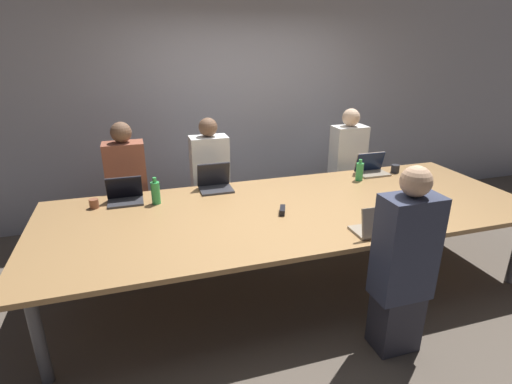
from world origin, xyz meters
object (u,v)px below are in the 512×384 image
Objects in this scene: laptop_far_left at (125,195)px; person_far_left at (128,192)px; person_far_right at (347,168)px; bottle_far_left at (156,192)px; laptop_near_midright at (376,226)px; bottle_far_right at (360,171)px; laptop_far_midleft at (215,182)px; person_near_midright at (403,266)px; stapler at (282,210)px; person_far_midleft at (210,184)px; laptop_far_right at (371,168)px; cup_far_left at (94,204)px; cup_far_right at (395,169)px.

person_far_left is at bearing 87.74° from laptop_far_left.
bottle_far_left is at bearing -164.65° from person_far_right.
person_far_right is 5.66× the size of bottle_far_left.
laptop_near_midright reaches higher than bottle_far_right.
laptop_far_midleft is 0.87m from laptop_far_left.
person_near_midright reaches higher than stapler.
person_far_midleft is 1.02m from laptop_far_left.
person_near_midright reaches higher than laptop_near_midright.
stapler is (-1.34, -0.73, -0.04)m from laptop_far_right.
person_near_midright is 2.77m from person_far_left.
cup_far_left is (-0.28, -0.54, 0.11)m from person_far_left.
person_near_midright reaches higher than laptop_far_midleft.
bottle_far_right is at bearing -109.85° from person_near_midright.
laptop_far_midleft is 0.63m from bottle_far_left.
bottle_far_left is (-2.11, -0.02, 0.01)m from bottle_far_right.
cup_far_left is (-2.86, -0.58, 0.11)m from person_far_right.
person_near_midright reaches higher than laptop_far_right.
person_far_right is at bearing 95.02° from laptop_far_right.
cup_far_right is at bearing 1.38° from cup_far_left.
cup_far_left is at bearing -36.52° from person_near_midright.
cup_far_right is 0.54m from bottle_far_right.
person_near_midright is at bearing -49.05° from person_far_left.
laptop_far_midleft is at bearing 177.79° from cup_far_right.
person_near_midright is 4.13× the size of laptop_far_right.
person_far_midleft is 9.06× the size of stapler.
cup_far_right is 3.18m from cup_far_left.
stapler is at bearing -151.43° from laptop_far_right.
person_far_right is at bearing 65.35° from stapler.
bottle_far_left is at bearing -160.21° from laptop_far_midleft.
laptop_far_right is 2.63m from laptop_far_left.
bottle_far_left reaches higher than bottle_far_right.
cup_far_left is at bearing -168.52° from person_far_right.
laptop_far_right is at bearing 4.44° from bottle_far_left.
laptop_far_left is 0.23× the size of person_far_left.
cup_far_left is 0.54m from bottle_far_left.
bottle_far_left reaches higher than stapler.
laptop_far_right reaches higher than cup_far_right.
bottle_far_left is 1.61× the size of stapler.
laptop_far_midleft reaches higher than laptop_far_left.
laptop_near_midright is 0.80m from stapler.
stapler is at bearing -137.66° from person_far_right.
person_far_right is 2.57m from person_far_left.
laptop_far_right is 1.37× the size of bottle_far_left.
person_far_right is at bearing 13.79° from laptop_far_midleft.
stapler is (-1.09, -0.57, -0.07)m from bottle_far_right.
person_far_right reaches higher than bottle_far_right.
person_near_midright reaches higher than laptop_far_left.
laptop_near_midright is at bearing -24.80° from stapler.
laptop_far_midleft is 0.94m from person_far_left.
person_near_midright reaches higher than cup_far_right.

